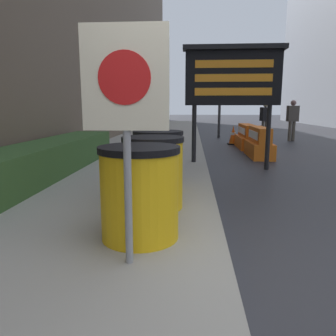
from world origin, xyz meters
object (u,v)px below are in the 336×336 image
object	(u,v)px
jersey_barrier_orange_far	(247,138)
pedestrian_passerby	(293,117)
barrel_drum_foreground	(140,193)
pedestrian_worker	(265,117)
warning_sign	(125,99)
barrel_drum_back	(158,160)
jersey_barrier_orange_near	(259,144)
message_board	(233,78)
barrel_drum_middle	(153,172)
traffic_light_near_curb	(220,82)
traffic_cone_near	(233,135)

from	to	relation	value
jersey_barrier_orange_far	pedestrian_passerby	size ratio (longest dim) A/B	1.08
barrel_drum_foreground	pedestrian_worker	world-z (taller)	pedestrian_worker
warning_sign	pedestrian_worker	bearing A→B (deg)	73.60
barrel_drum_back	jersey_barrier_orange_near	size ratio (longest dim) A/B	0.54
barrel_drum_back	message_board	size ratio (longest dim) A/B	0.33
warning_sign	jersey_barrier_orange_far	size ratio (longest dim) A/B	1.00
barrel_drum_middle	warning_sign	world-z (taller)	warning_sign
barrel_drum_middle	warning_sign	xyz separation A→B (m)	(-0.02, -1.52, 0.85)
barrel_drum_foreground	barrel_drum_middle	size ratio (longest dim) A/B	1.00
barrel_drum_foreground	warning_sign	distance (m)	1.01
message_board	barrel_drum_middle	bearing A→B (deg)	-111.07
barrel_drum_foreground	traffic_light_near_curb	size ratio (longest dim) A/B	0.26
barrel_drum_middle	message_board	world-z (taller)	message_board
traffic_light_near_curb	pedestrian_worker	bearing A→B (deg)	8.10
barrel_drum_back	pedestrian_passerby	size ratio (longest dim) A/B	0.53
traffic_light_near_curb	traffic_cone_near	bearing A→B (deg)	-82.65
jersey_barrier_orange_far	barrel_drum_middle	bearing A→B (deg)	-107.57
jersey_barrier_orange_near	barrel_drum_middle	bearing A→B (deg)	-113.61
warning_sign	traffic_light_near_curb	bearing A→B (deg)	82.24
jersey_barrier_orange_near	pedestrian_passerby	size ratio (longest dim) A/B	0.98
barrel_drum_back	warning_sign	world-z (taller)	warning_sign
traffic_cone_near	traffic_light_near_curb	bearing A→B (deg)	97.35
barrel_drum_middle	pedestrian_worker	world-z (taller)	pedestrian_worker
traffic_cone_near	jersey_barrier_orange_far	bearing A→B (deg)	-72.67
warning_sign	pedestrian_worker	xyz separation A→B (m)	(3.81, 12.95, -0.51)
traffic_light_near_curb	jersey_barrier_orange_near	bearing A→B (deg)	-83.32
barrel_drum_back	pedestrian_worker	world-z (taller)	pedestrian_worker
barrel_drum_back	warning_sign	xyz separation A→B (m)	(0.02, -2.50, 0.85)
barrel_drum_foreground	message_board	distance (m)	4.89
traffic_cone_near	pedestrian_worker	bearing A→B (deg)	58.22
pedestrian_worker	message_board	bearing A→B (deg)	-131.10
barrel_drum_middle	traffic_cone_near	distance (m)	8.84
jersey_barrier_orange_near	barrel_drum_foreground	bearing A→B (deg)	-110.41
traffic_cone_near	barrel_drum_back	bearing A→B (deg)	-105.21
barrel_drum_back	pedestrian_passerby	xyz separation A→B (m)	(4.66, 9.11, 0.39)
barrel_drum_middle	traffic_cone_near	size ratio (longest dim) A/B	1.24
jersey_barrier_orange_far	barrel_drum_foreground	bearing A→B (deg)	-105.71
pedestrian_passerby	warning_sign	bearing A→B (deg)	60.13
barrel_drum_foreground	pedestrian_worker	distance (m)	12.99
barrel_drum_middle	barrel_drum_back	xyz separation A→B (m)	(-0.04, 0.98, 0.00)
warning_sign	message_board	distance (m)	5.23
jersey_barrier_orange_far	traffic_light_near_curb	xyz separation A→B (m)	(-0.67, 3.63, 2.15)
jersey_barrier_orange_far	pedestrian_worker	xyz separation A→B (m)	(1.42, 3.93, 0.59)
barrel_drum_foreground	traffic_light_near_curb	world-z (taller)	traffic_light_near_curb
traffic_light_near_curb	pedestrian_passerby	bearing A→B (deg)	-19.73
traffic_cone_near	pedestrian_worker	size ratio (longest dim) A/B	0.44
barrel_drum_foreground	jersey_barrier_orange_near	xyz separation A→B (m)	(2.39, 6.41, -0.23)
jersey_barrier_orange_near	warning_sign	bearing A→B (deg)	-108.99
traffic_light_near_curb	pedestrian_passerby	distance (m)	3.45
traffic_cone_near	barrel_drum_middle	bearing A→B (deg)	-103.32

